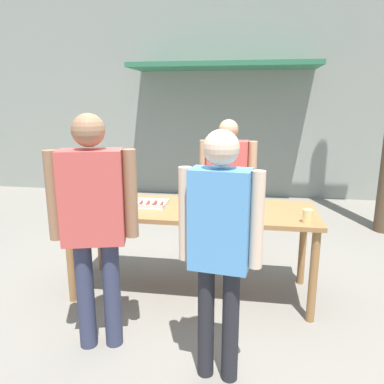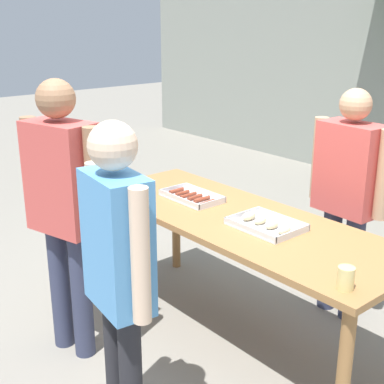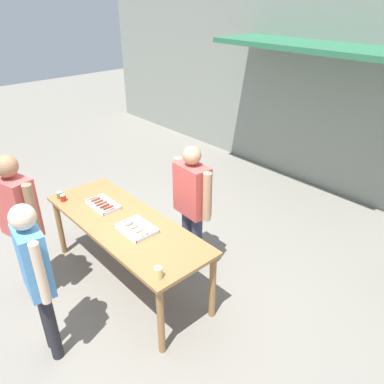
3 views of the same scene
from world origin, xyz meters
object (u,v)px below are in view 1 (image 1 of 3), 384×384
food_tray_sausages (144,204)px  person_customer_holding_hotdog (94,215)px  beer_cup (307,216)px  condiment_jar_ketchup (87,208)px  person_customer_with_cup (220,236)px  person_server_behind_table (227,180)px  condiment_jar_mustard (76,207)px  food_tray_buns (217,207)px

food_tray_sausages → person_customer_holding_hotdog: size_ratio=0.25×
beer_cup → person_customer_holding_hotdog: bearing=-157.9°
condiment_jar_ketchup → beer_cup: beer_cup is taller
person_customer_holding_hotdog → beer_cup: bearing=-172.7°
person_customer_with_cup → person_server_behind_table: bearing=-80.2°
condiment_jar_mustard → condiment_jar_ketchup: bearing=-0.3°
food_tray_buns → person_customer_holding_hotdog: bearing=-130.6°
person_server_behind_table → person_customer_holding_hotdog: bearing=-112.8°
person_customer_holding_hotdog → person_server_behind_table: bearing=-131.0°
condiment_jar_ketchup → person_server_behind_table: 1.59m
condiment_jar_ketchup → person_customer_with_cup: 1.50m
condiment_jar_mustard → person_customer_with_cup: bearing=-31.4°
condiment_jar_ketchup → person_customer_with_cup: size_ratio=0.05×
condiment_jar_mustard → food_tray_sausages: bearing=28.8°
condiment_jar_mustard → person_customer_holding_hotdog: 0.77m
person_server_behind_table → person_customer_with_cup: 1.89m
condiment_jar_mustard → person_customer_holding_hotdog: (0.44, -0.62, 0.14)m
food_tray_buns → person_server_behind_table: 0.78m
food_tray_buns → condiment_jar_mustard: condiment_jar_mustard is taller
person_server_behind_table → person_customer_holding_hotdog: 1.88m
condiment_jar_mustard → condiment_jar_ketchup: size_ratio=1.00×
food_tray_sausages → person_server_behind_table: person_server_behind_table is taller
food_tray_buns → condiment_jar_ketchup: (-1.13, -0.30, 0.02)m
condiment_jar_ketchup → person_customer_with_cup: bearing=-33.3°
food_tray_sausages → person_customer_with_cup: person_customer_with_cup is taller
condiment_jar_mustard → person_customer_holding_hotdog: bearing=-54.7°
food_tray_buns → person_customer_holding_hotdog: size_ratio=0.24×
food_tray_sausages → person_customer_holding_hotdog: person_customer_holding_hotdog is taller
person_server_behind_table → person_customer_holding_hotdog: size_ratio=0.94×
food_tray_sausages → person_customer_holding_hotdog: (-0.10, -0.92, 0.17)m
food_tray_sausages → beer_cup: bearing=-11.4°
food_tray_buns → beer_cup: bearing=-20.9°
condiment_jar_ketchup → food_tray_buns: bearing=14.7°
beer_cup → food_tray_buns: bearing=159.1°
condiment_jar_mustard → person_customer_holding_hotdog: size_ratio=0.05×
beer_cup → food_tray_sausages: bearing=168.6°
food_tray_sausages → condiment_jar_mustard: 0.62m
food_tray_sausages → condiment_jar_ketchup: 0.53m
person_server_behind_table → condiment_jar_ketchup: bearing=-134.4°
food_tray_buns → person_customer_holding_hotdog: (-0.78, -0.92, 0.17)m
person_customer_with_cup → condiment_jar_ketchup: bearing=-25.8°
beer_cup → person_customer_with_cup: (-0.64, -0.83, 0.09)m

